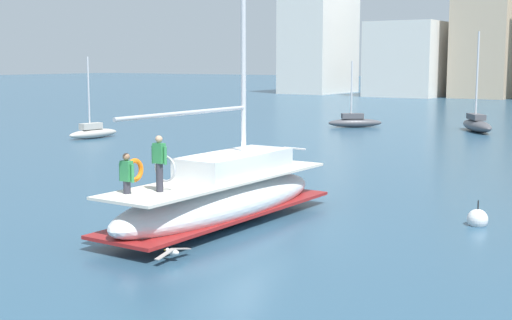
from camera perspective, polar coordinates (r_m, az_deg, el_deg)
ground_plane at (r=22.61m, az=-2.72°, el=-5.09°), size 400.00×400.00×0.00m
main_sailboat at (r=22.40m, az=-2.64°, el=-2.86°), size 2.69×9.66×11.56m
moored_sloop_near at (r=55.44m, az=7.87°, el=3.07°), size 3.91×3.28×5.06m
moored_cutter_left at (r=53.94m, az=17.20°, el=2.77°), size 3.92×5.14×7.16m
moored_cutter_right at (r=48.34m, az=-12.87°, el=2.22°), size 1.36×3.88×5.35m
seagull at (r=18.53m, az=-6.66°, el=-7.29°), size 0.47×1.29×0.18m
mooring_buoy at (r=23.34m, az=17.25°, el=-4.54°), size 0.64×0.64×0.92m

